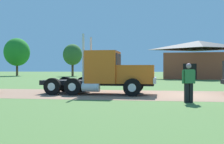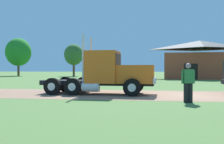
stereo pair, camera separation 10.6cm
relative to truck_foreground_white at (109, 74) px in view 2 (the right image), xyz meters
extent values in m
plane|color=#4F7138|center=(4.65, -0.02, -1.24)|extent=(200.00, 200.00, 0.00)
cube|color=#926D55|center=(4.65, -0.02, -1.24)|extent=(120.00, 5.95, 0.01)
cube|color=black|center=(-0.75, 0.04, -0.55)|extent=(6.92, 1.74, 0.28)
cube|color=orange|center=(1.62, -0.05, -0.02)|extent=(2.21, 2.02, 1.07)
cube|color=silver|center=(2.73, -0.09, -0.37)|extent=(0.24, 2.13, 0.32)
cube|color=orange|center=(-0.35, 0.03, 0.41)|extent=(1.88, 2.28, 1.91)
cube|color=#2D3D4C|center=(0.57, -0.01, 0.79)|extent=(0.11, 1.85, 0.84)
cylinder|color=silver|center=(-1.34, 0.94, 0.90)|extent=(0.14, 0.14, 2.90)
cylinder|color=silver|center=(-1.41, -0.81, 0.90)|extent=(0.14, 0.14, 2.90)
cylinder|color=silver|center=(-0.93, -0.92, -0.76)|extent=(1.02, 0.56, 0.52)
cylinder|color=black|center=(1.55, 1.06, -0.74)|extent=(1.02, 0.34, 1.00)
cylinder|color=silver|center=(1.56, 1.22, -0.74)|extent=(0.45, 0.06, 0.45)
cylinder|color=black|center=(1.47, -1.15, -0.74)|extent=(1.02, 0.34, 1.00)
cylinder|color=silver|center=(1.46, -1.31, -0.74)|extent=(0.45, 0.06, 0.45)
cylinder|color=black|center=(-3.14, 1.24, -0.74)|extent=(1.02, 0.34, 1.00)
cylinder|color=silver|center=(-3.14, 1.40, -0.74)|extent=(0.45, 0.06, 0.45)
cylinder|color=black|center=(-3.23, -0.97, -0.74)|extent=(1.02, 0.34, 1.00)
cylinder|color=silver|center=(-3.23, -1.13, -0.74)|extent=(0.45, 0.06, 0.45)
cylinder|color=black|center=(-1.89, 1.19, -0.74)|extent=(1.02, 0.34, 1.00)
cylinder|color=silver|center=(-1.89, 1.35, -0.74)|extent=(0.45, 0.06, 0.45)
cylinder|color=black|center=(-1.98, -1.01, -0.74)|extent=(1.02, 0.34, 1.00)
cylinder|color=silver|center=(-1.98, -1.17, -0.74)|extent=(0.45, 0.06, 0.45)
cube|color=#33723F|center=(4.17, -3.39, -0.04)|extent=(0.51, 0.39, 0.63)
sphere|color=gray|center=(4.17, -3.39, 0.44)|extent=(0.24, 0.24, 0.24)
cube|color=black|center=(4.08, -3.42, -0.80)|extent=(0.21, 0.22, 0.89)
cube|color=black|center=(4.27, -3.36, -0.80)|extent=(0.21, 0.22, 0.89)
cylinder|color=#33723F|center=(3.91, -3.48, -0.07)|extent=(0.10, 0.10, 0.60)
cylinder|color=#33723F|center=(4.44, -3.31, -0.07)|extent=(0.10, 0.10, 0.60)
cube|color=#98432B|center=(9.80, 25.02, 0.64)|extent=(10.70, 7.30, 3.77)
pyramid|color=#444444|center=(9.80, 25.02, 3.81)|extent=(11.24, 7.66, 1.28)
cube|color=black|center=(8.05, 21.76, -0.14)|extent=(1.80, 0.17, 2.20)
cylinder|color=#513823|center=(-24.51, 35.57, 0.17)|extent=(0.44, 0.44, 2.82)
ellipsoid|color=#237E25|center=(-24.51, 35.57, 3.66)|extent=(5.21, 5.21, 5.73)
cylinder|color=#513823|center=(-12.34, 34.39, 0.13)|extent=(0.44, 0.44, 2.73)
ellipsoid|color=#33622A|center=(-12.34, 34.39, 2.99)|extent=(3.75, 3.75, 4.12)
camera|label=1|loc=(2.34, -15.82, 0.34)|focal=42.40mm
camera|label=2|loc=(2.44, -15.81, 0.34)|focal=42.40mm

